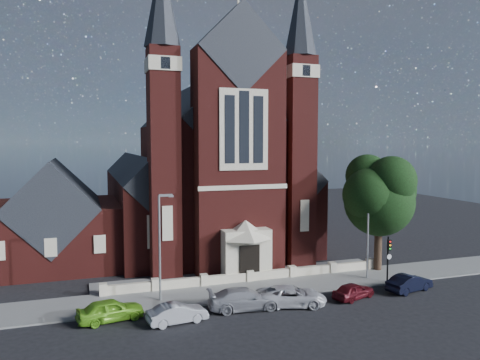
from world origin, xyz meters
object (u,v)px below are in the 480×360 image
object	(u,v)px
parish_hall	(54,224)
street_lamp_right	(369,227)
church	(202,174)
street_lamp_left	(161,241)
car_white_suv	(291,296)
car_navy	(409,283)
traffic_signal	(388,253)
car_lime_van	(110,310)
car_silver_a	(177,313)
car_silver_b	(245,299)
car_dark_red	(353,291)
street_tree	(382,197)

from	to	relation	value
parish_hall	street_lamp_right	distance (m)	29.62
street_lamp_right	church	bearing A→B (deg)	118.04
church	street_lamp_left	world-z (taller)	church
car_white_suv	car_navy	bearing A→B (deg)	-73.34
street_lamp_right	car_white_suv	size ratio (longest dim) A/B	1.57
parish_hall	traffic_signal	bearing A→B (deg)	-29.98
street_lamp_right	car_lime_van	bearing A→B (deg)	-172.91
car_silver_a	car_white_suv	size ratio (longest dim) A/B	0.77
traffic_signal	car_silver_b	xyz separation A→B (m)	(-13.53, -1.98, -1.82)
street_lamp_left	car_dark_red	size ratio (longest dim) A/B	2.21
church	street_lamp_right	size ratio (longest dim) A/B	4.31
parish_hall	street_tree	xyz separation A→B (m)	(28.60, -12.29, 2.95)
car_white_suv	street_lamp_right	bearing A→B (deg)	-49.98
car_white_suv	car_dark_red	bearing A→B (deg)	-74.90
church	car_white_suv	size ratio (longest dim) A/B	6.76
car_silver_b	car_dark_red	distance (m)	8.60
car_dark_red	car_navy	size ratio (longest dim) A/B	0.87
car_dark_red	car_silver_a	bearing A→B (deg)	73.24
church	car_silver_a	xyz separation A→B (m)	(-7.59, -23.44, -7.53)
street_tree	car_silver_b	distance (m)	17.18
car_lime_van	car_white_suv	bearing A→B (deg)	-106.40
street_lamp_left	car_dark_red	xyz separation A→B (m)	(13.96, -4.08, -3.98)
street_lamp_right	car_silver_b	distance (m)	13.66
street_lamp_right	traffic_signal	world-z (taller)	street_lamp_right
parish_hall	street_lamp_right	size ratio (longest dim) A/B	1.51
street_lamp_left	car_white_suv	bearing A→B (deg)	-23.99
street_tree	car_silver_a	world-z (taller)	street_tree
street_lamp_left	car_navy	bearing A→B (deg)	-11.67
street_lamp_left	car_silver_a	bearing A→B (deg)	-85.90
street_lamp_right	car_lime_van	world-z (taller)	street_lamp_right
church	street_lamp_right	bearing A→B (deg)	-61.96
street_tree	car_silver_a	distance (m)	22.04
parish_hall	car_navy	size ratio (longest dim) A/B	2.92
parish_hall	car_white_suv	distance (m)	24.86
street_lamp_left	car_lime_van	bearing A→B (deg)	-144.75
street_tree	car_dark_red	bearing A→B (deg)	-138.50
car_silver_b	traffic_signal	bearing A→B (deg)	-76.19
street_lamp_left	street_lamp_right	distance (m)	18.00
car_silver_b	car_navy	bearing A→B (deg)	-86.21
car_lime_van	car_dark_red	size ratio (longest dim) A/B	1.20
car_silver_a	car_navy	world-z (taller)	car_navy
car_lime_van	car_navy	xyz separation A→B (m)	(23.04, -1.25, -0.06)
parish_hall	car_navy	bearing A→B (deg)	-33.36
church	parish_hall	xyz separation A→B (m)	(-16.00, -4.94, -4.17)
street_tree	car_navy	bearing A→B (deg)	-103.06
parish_hall	car_silver_b	distance (m)	22.36
traffic_signal	car_silver_b	distance (m)	13.80
street_tree	traffic_signal	world-z (taller)	street_tree
street_lamp_right	car_white_suv	world-z (taller)	street_lamp_right
church	parish_hall	bearing A→B (deg)	-162.84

